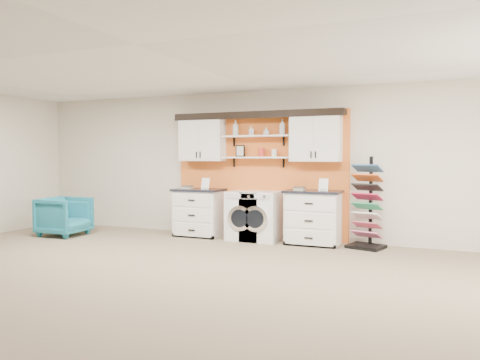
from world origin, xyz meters
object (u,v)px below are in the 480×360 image
at_px(base_cabinet_right, 313,217).
at_px(dryer, 262,216).
at_px(sample_rack, 367,218).
at_px(washer, 247,215).
at_px(base_cabinet_left, 199,212).
at_px(armchair, 64,216).

distance_m(base_cabinet_right, dryer, 0.96).
height_order(base_cabinet_right, sample_rack, sample_rack).
bearing_deg(dryer, sample_rack, 1.09).
height_order(base_cabinet_right, washer, base_cabinet_right).
bearing_deg(sample_rack, base_cabinet_left, -162.88).
distance_m(base_cabinet_left, base_cabinet_right, 2.26).
height_order(washer, dryer, dryer).
bearing_deg(sample_rack, armchair, -153.20).
height_order(base_cabinet_left, dryer, base_cabinet_left).
distance_m(washer, dryer, 0.30).
bearing_deg(base_cabinet_right, washer, -179.85).
bearing_deg(base_cabinet_right, armchair, -168.17).
distance_m(base_cabinet_right, armchair, 4.82).
xyz_separation_m(base_cabinet_right, washer, (-1.26, -0.00, -0.02)).
xyz_separation_m(washer, sample_rack, (2.18, 0.04, 0.05)).
bearing_deg(armchair, base_cabinet_right, -80.10).
xyz_separation_m(sample_rack, armchair, (-5.63, -1.02, -0.13)).
bearing_deg(armchair, sample_rack, -81.66).
bearing_deg(sample_rack, washer, -162.52).
xyz_separation_m(dryer, armchair, (-3.75, -0.98, -0.08)).
height_order(base_cabinet_left, base_cabinet_right, base_cabinet_right).
distance_m(base_cabinet_left, dryer, 1.30).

